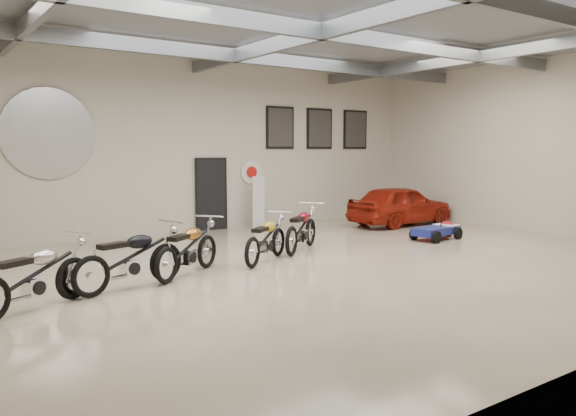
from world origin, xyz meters
TOP-DOWN VIEW (x-y plane):
  - floor at (0.00, 0.00)m, footprint 16.00×12.00m
  - ceiling at (0.00, 0.00)m, footprint 16.00×12.00m
  - back_wall at (0.00, 6.00)m, footprint 16.00×0.02m
  - right_wall at (8.00, 0.00)m, footprint 0.02×12.00m
  - ceiling_beams at (0.00, 0.00)m, footprint 15.80×11.80m
  - door at (0.50, 5.95)m, footprint 0.92×0.08m
  - logo_plaque at (-4.00, 5.95)m, footprint 2.30×0.06m
  - poster_left at (3.00, 5.96)m, footprint 1.05×0.08m
  - poster_mid at (4.60, 5.96)m, footprint 1.05×0.08m
  - poster_right at (6.20, 5.96)m, footprint 1.05×0.08m
  - oil_sign at (1.90, 5.95)m, footprint 0.72×0.10m
  - banner_stand at (1.88, 5.50)m, footprint 0.48×0.24m
  - motorcycle_silver at (-5.58, -0.17)m, footprint 2.17×1.59m
  - motorcycle_black at (-3.94, 0.31)m, footprint 2.26×1.23m
  - motorcycle_gold at (-2.68, 0.71)m, footprint 2.10×1.71m
  - motorcycle_yellow at (-0.74, 0.96)m, footprint 1.99×1.62m
  - motorcycle_red at (0.67, 1.61)m, footprint 2.10×1.78m
  - go_kart at (4.75, 0.88)m, footprint 1.86×1.01m
  - vintage_car at (6.00, 3.52)m, footprint 1.69×3.81m

SIDE VIEW (x-z plane):
  - floor at x=0.00m, z-range -0.01..0.01m
  - go_kart at x=4.75m, z-range 0.00..0.65m
  - motorcycle_yellow at x=-0.74m, z-range 0.00..1.03m
  - motorcycle_gold at x=-2.68m, z-range 0.00..1.09m
  - motorcycle_silver at x=-5.58m, z-range 0.00..1.10m
  - motorcycle_red at x=0.67m, z-range 0.00..1.10m
  - motorcycle_black at x=-3.94m, z-range 0.00..1.12m
  - vintage_car at x=6.00m, z-range 0.00..1.28m
  - banner_stand at x=1.88m, z-range 0.00..1.68m
  - door at x=0.50m, z-range 0.00..2.10m
  - oil_sign at x=1.90m, z-range 1.34..2.06m
  - back_wall at x=0.00m, z-range 0.00..5.00m
  - right_wall at x=8.00m, z-range 0.00..5.00m
  - logo_plaque at x=-4.00m, z-range 2.22..3.38m
  - poster_left at x=3.00m, z-range 2.42..3.78m
  - poster_mid at x=4.60m, z-range 2.42..3.78m
  - poster_right at x=6.20m, z-range 2.42..3.78m
  - ceiling_beams at x=0.00m, z-range 4.59..4.91m
  - ceiling at x=0.00m, z-range 5.00..5.00m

